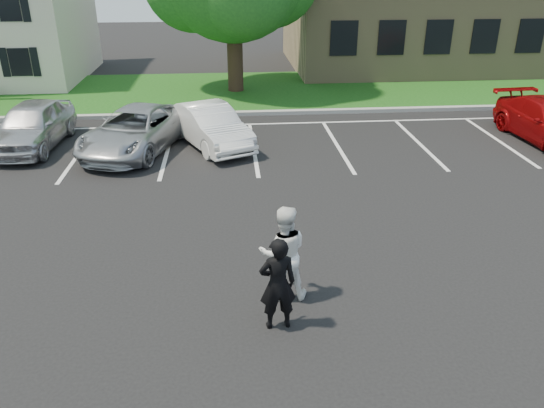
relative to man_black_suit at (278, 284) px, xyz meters
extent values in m
plane|color=black|center=(0.10, 1.25, -0.85)|extent=(90.00, 90.00, 0.00)
cube|color=gray|center=(0.10, 13.25, -0.78)|extent=(40.00, 0.30, 0.15)
cube|color=#0F3E0D|center=(0.10, 17.25, -0.81)|extent=(44.00, 8.00, 0.08)
cube|color=silver|center=(-5.50, 9.25, -0.85)|extent=(0.12, 5.20, 0.01)
cube|color=silver|center=(-2.70, 9.25, -0.85)|extent=(0.12, 5.20, 0.01)
cube|color=silver|center=(0.10, 9.25, -0.85)|extent=(0.12, 5.20, 0.01)
cube|color=silver|center=(2.90, 9.25, -0.85)|extent=(0.12, 5.20, 0.01)
cube|color=silver|center=(5.70, 9.25, -0.85)|extent=(0.12, 5.20, 0.01)
cube|color=silver|center=(8.50, 9.25, -0.85)|extent=(0.12, 5.20, 0.01)
cube|color=silver|center=(1.50, 11.95, -0.85)|extent=(34.00, 0.12, 0.01)
cube|color=black|center=(4.90, 18.22, 1.35)|extent=(1.30, 0.06, 1.60)
cube|color=black|center=(7.20, 18.22, 1.35)|extent=(1.30, 0.06, 1.60)
cube|color=black|center=(9.50, 18.22, 1.35)|extent=(1.30, 0.06, 1.60)
cube|color=black|center=(11.80, 18.22, 1.35)|extent=(1.30, 0.06, 1.60)
cube|color=black|center=(14.10, 18.22, 1.35)|extent=(1.30, 0.06, 1.60)
cylinder|color=black|center=(-0.27, 17.22, 0.75)|extent=(0.70, 0.70, 3.20)
imported|color=black|center=(0.00, 0.00, 0.00)|extent=(0.66, 0.47, 1.70)
imported|color=white|center=(0.19, 0.88, 0.06)|extent=(0.90, 0.71, 1.83)
imported|color=#BCBCC2|center=(-7.07, 10.02, -0.11)|extent=(2.04, 4.47, 1.49)
imported|color=#A6A8AD|center=(-3.67, 9.39, -0.17)|extent=(3.67, 5.34, 1.36)
imported|color=white|center=(-1.29, 9.64, -0.18)|extent=(3.02, 4.32, 1.35)
camera|label=1|loc=(-0.73, -7.30, 4.92)|focal=35.00mm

